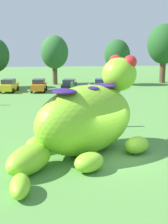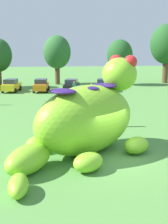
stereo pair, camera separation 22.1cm
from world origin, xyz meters
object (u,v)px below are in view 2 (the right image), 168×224
Objects in this scene: car_blue at (103,85)px; spectator_by_cars at (92,90)px; car_yellow at (11,85)px; spectator_far_side at (121,116)px; spectator_mid_field at (74,88)px; car_black at (71,86)px; car_orange at (41,85)px; giant_inflatable_creature at (86,118)px.

spectator_by_cars is at bearing -117.68° from car_blue.
car_yellow is 2.53× the size of spectator_far_side.
car_black is at bearing 93.22° from spectator_mid_field.
car_orange is 20.35m from spectator_far_side.
giant_inflatable_creature reaches higher than car_yellow.
car_orange is 5.40m from spectator_mid_field.
car_black reaches higher than spectator_mid_field.
car_yellow is 2.53× the size of spectator_mid_field.
car_yellow is at bearing 174.35° from car_blue.
giant_inflatable_creature is 2.16× the size of car_blue.
spectator_mid_field is at bearing 97.02° from spectator_far_side.
car_orange is (-2.83, 24.65, -1.13)m from giant_inflatable_creature.
giant_inflatable_creature is at bearing -74.75° from car_yellow.
giant_inflatable_creature is 2.18× the size of car_yellow.
spectator_mid_field is 16.09m from spectator_far_side.
car_black is at bearing 87.10° from giant_inflatable_creature.
giant_inflatable_creature is 21.30m from spectator_mid_field.
car_orange is 0.97× the size of car_blue.
spectator_by_cars is at bearing -37.68° from spectator_mid_field.
spectator_by_cars is at bearing -62.36° from car_black.
spectator_mid_field is (8.17, -3.83, -0.01)m from car_yellow.
car_blue is at bearing 76.97° from giant_inflatable_creature.
spectator_by_cars is (10.17, -5.37, -0.01)m from car_yellow.
car_black is 2.56× the size of spectator_by_cars.
spectator_mid_field is at bearing 142.32° from spectator_by_cars.
car_orange is at bearing 167.57° from car_black.
giant_inflatable_creature is at bearing -93.63° from spectator_mid_field.
spectator_by_cars is 1.00× the size of spectator_far_side.
car_yellow is at bearing 174.28° from car_orange.
spectator_by_cars is (6.17, -4.97, -0.01)m from car_orange.
giant_inflatable_creature is 24.49m from car_blue.
car_orange is at bearing 107.57° from spectator_far_side.
giant_inflatable_creature is 25.99m from car_yellow.
giant_inflatable_creature reaches higher than car_orange.
giant_inflatable_creature reaches higher than car_blue.
spectator_mid_field is 2.52m from spectator_by_cars.
car_blue is 4.92m from spectator_mid_field.
car_yellow is at bearing 170.88° from car_black.
giant_inflatable_creature is 23.82m from car_black.
spectator_far_side is (2.11, -18.51, -0.01)m from car_black.
car_blue is 2.56× the size of spectator_far_side.
car_orange is 2.49× the size of spectator_mid_field.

